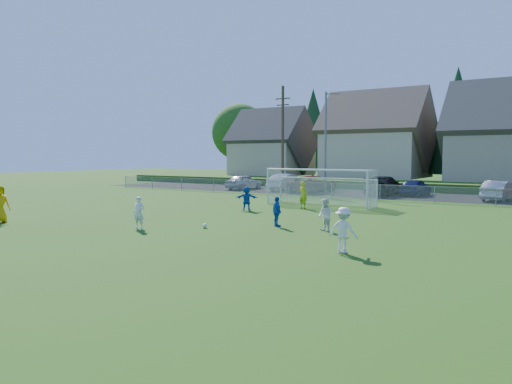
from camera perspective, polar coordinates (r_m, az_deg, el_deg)
ground at (r=21.11m, az=-12.13°, el=-5.13°), size 160.00×160.00×0.00m
asphalt_lot at (r=44.74m, az=13.92°, el=-0.25°), size 60.00×60.00×0.00m
grass_embankment at (r=51.82m, az=16.72°, el=0.73°), size 70.00×6.00×0.80m
soccer_ball at (r=23.41m, az=-5.89°, el=-3.87°), size 0.22×0.22×0.22m
referee at (r=28.17m, az=-27.23°, el=-1.23°), size 0.71×0.99×1.90m
player_white_a at (r=23.62m, az=-13.24°, el=-2.33°), size 0.62×0.49×1.49m
player_white_b at (r=22.35m, az=7.93°, el=-2.64°), size 0.91×0.86×1.48m
player_white_c at (r=17.61m, az=9.95°, el=-4.31°), size 1.05×0.63×1.60m
player_blue_a at (r=23.75m, az=2.41°, el=-2.25°), size 0.89×0.77×1.44m
player_blue_b at (r=30.69m, az=-1.08°, el=-0.74°), size 1.43×0.98×1.48m
goalkeeper at (r=31.88m, az=5.41°, el=-0.34°), size 0.73×0.57×1.75m
car_a at (r=49.90m, az=-1.38°, el=1.17°), size 2.09×4.47×1.48m
car_b at (r=48.52m, az=3.53°, el=1.14°), size 1.82×4.87×1.59m
car_c at (r=45.83m, az=6.53°, el=0.90°), size 3.08×5.73×1.53m
car_d at (r=43.75m, az=14.39°, el=0.71°), size 2.73×5.79×1.63m
car_e at (r=44.02m, az=17.76°, el=0.52°), size 1.85×4.24×1.42m
car_f at (r=41.47m, az=25.95°, el=0.12°), size 1.94×4.60×1.48m
soccer_goal at (r=34.08m, az=7.49°, el=1.21°), size 7.42×1.90×2.50m
chainlink_fence at (r=39.57m, az=11.27°, el=0.13°), size 52.06×0.06×1.20m
streetlight at (r=44.95m, az=8.01°, el=6.02°), size 1.38×0.18×9.00m
utility_pole at (r=48.22m, az=3.07°, el=6.29°), size 1.60×0.26×10.00m
houses_row at (r=58.59m, az=20.86°, el=7.80°), size 53.90×11.45×13.27m
tree_row at (r=64.87m, az=21.27°, el=7.04°), size 65.98×12.36×13.80m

